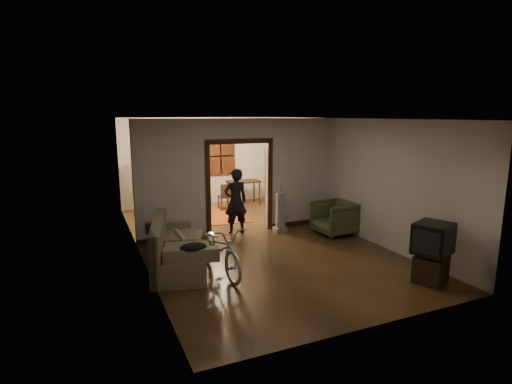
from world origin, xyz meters
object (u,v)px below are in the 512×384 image
armchair (334,218)px  person (236,201)px  locker (168,184)px  sofa (179,243)px  bicycle (219,248)px  desk (244,193)px

armchair → person: bearing=-117.1°
locker → person: bearing=-84.2°
sofa → bicycle: (0.62, -0.58, -0.01)m
sofa → locker: 4.78m
sofa → bicycle: 0.85m
desk → locker: bearing=-176.9°
sofa → locker: size_ratio=1.28×
bicycle → person: 2.53m
person → locker: (-1.04, 3.07, 0.01)m
sofa → armchair: bearing=22.7°
armchair → person: (-2.18, 1.02, 0.40)m
person → locker: size_ratio=0.99×
bicycle → armchair: bearing=14.2°
armchair → desk: armchair is taller
locker → desk: locker is taller
person → locker: bearing=-72.2°
armchair → person: size_ratio=0.56×
sofa → locker: locker is taller
armchair → locker: 5.22m
locker → desk: bearing=-16.0°
bicycle → armchair: 3.56m
bicycle → locker: size_ratio=1.10×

